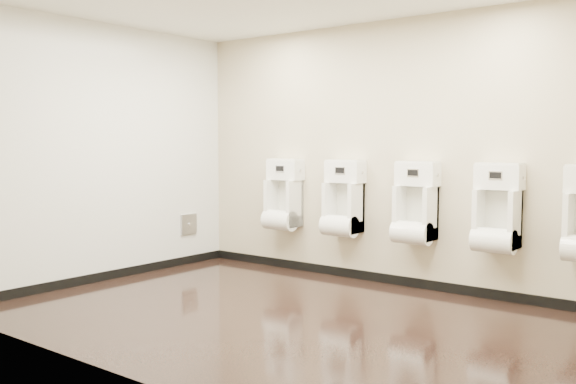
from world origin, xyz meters
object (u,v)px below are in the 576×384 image
object	(u,v)px
urinal_1	(343,204)
urinal_2	(415,209)
urinal_0	(283,200)
urinal_3	(497,215)
access_panel	(189,224)

from	to	relation	value
urinal_1	urinal_2	size ratio (longest dim) A/B	1.00
urinal_0	urinal_2	size ratio (longest dim) A/B	1.00
urinal_0	urinal_1	xyz separation A→B (m)	(0.84, 0.00, 0.00)
urinal_0	urinal_3	xyz separation A→B (m)	(2.55, 0.00, 0.00)
urinal_2	urinal_3	bearing A→B (deg)	0.00
urinal_2	urinal_0	bearing A→B (deg)	180.00
urinal_3	access_panel	bearing A→B (deg)	-173.82
access_panel	urinal_3	world-z (taller)	urinal_3
access_panel	urinal_1	xyz separation A→B (m)	(2.02, 0.40, 0.34)
urinal_1	access_panel	bearing A→B (deg)	-168.69
urinal_0	urinal_1	world-z (taller)	same
urinal_0	urinal_2	world-z (taller)	same
access_panel	urinal_2	size ratio (longest dim) A/B	0.30
access_panel	urinal_2	world-z (taller)	urinal_2
urinal_0	urinal_2	bearing A→B (deg)	0.00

